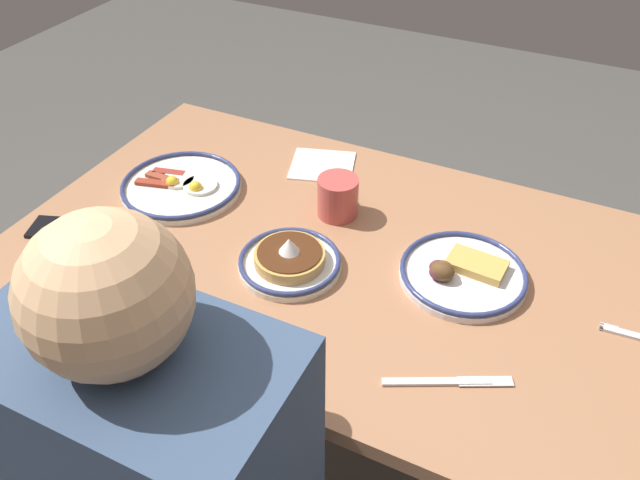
{
  "coord_description": "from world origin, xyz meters",
  "views": [
    {
      "loc": [
        -0.39,
        0.92,
        1.56
      ],
      "look_at": [
        0.04,
        0.02,
        0.75
      ],
      "focal_mm": 35.81,
      "sensor_mm": 36.0,
      "label": 1
    }
  ],
  "objects": [
    {
      "name": "butter_knife",
      "position": [
        -0.29,
        0.23,
        0.73
      ],
      "size": [
        0.2,
        0.11,
        0.01
      ],
      "color": "silver",
      "rests_on": "dining_table"
    },
    {
      "name": "coffee_mug",
      "position": [
        0.07,
        -0.11,
        0.77
      ],
      "size": [
        0.09,
        0.11,
        0.09
      ],
      "color": "#BF4C47",
      "rests_on": "dining_table"
    },
    {
      "name": "ground_plane",
      "position": [
        0.0,
        0.0,
        0.0
      ],
      "size": [
        6.0,
        6.0,
        0.0
      ],
      "primitive_type": "plane",
      "color": "#4B4946"
    },
    {
      "name": "cell_phone",
      "position": [
        0.56,
        0.2,
        0.73
      ],
      "size": [
        0.16,
        0.12,
        0.01
      ],
      "primitive_type": "cube",
      "rotation": [
        0.0,
        0.0,
        0.34
      ],
      "color": "black",
      "rests_on": "dining_table"
    },
    {
      "name": "paper_napkin",
      "position": [
        0.18,
        -0.27,
        0.72
      ],
      "size": [
        0.19,
        0.18,
        0.0
      ],
      "primitive_type": "cube",
      "rotation": [
        0.0,
        0.0,
        0.31
      ],
      "color": "white",
      "rests_on": "dining_table"
    },
    {
      "name": "plate_far_companion",
      "position": [
        0.08,
        0.09,
        0.74
      ],
      "size": [
        0.2,
        0.2,
        0.07
      ],
      "color": "silver",
      "rests_on": "dining_table"
    },
    {
      "name": "tea_spoon",
      "position": [
        0.36,
        0.26,
        0.73
      ],
      "size": [
        0.19,
        0.08,
        0.01
      ],
      "color": "silver",
      "rests_on": "dining_table"
    },
    {
      "name": "plate_center_pancakes",
      "position": [
        0.43,
        -0.04,
        0.74
      ],
      "size": [
        0.28,
        0.28,
        0.04
      ],
      "color": "silver",
      "rests_on": "dining_table"
    },
    {
      "name": "plate_near_main",
      "position": [
        -0.24,
        -0.02,
        0.74
      ],
      "size": [
        0.25,
        0.25,
        0.05
      ],
      "color": "white",
      "rests_on": "dining_table"
    },
    {
      "name": "dining_table",
      "position": [
        0.0,
        0.0,
        0.59
      ],
      "size": [
        1.35,
        0.79,
        0.72
      ],
      "color": "#A4704D",
      "rests_on": "ground_plane"
    }
  ]
}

